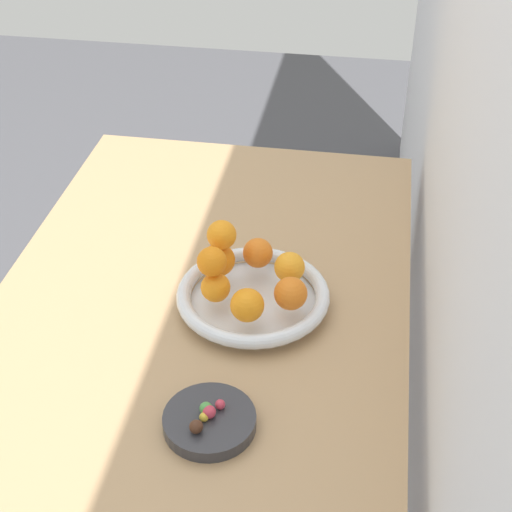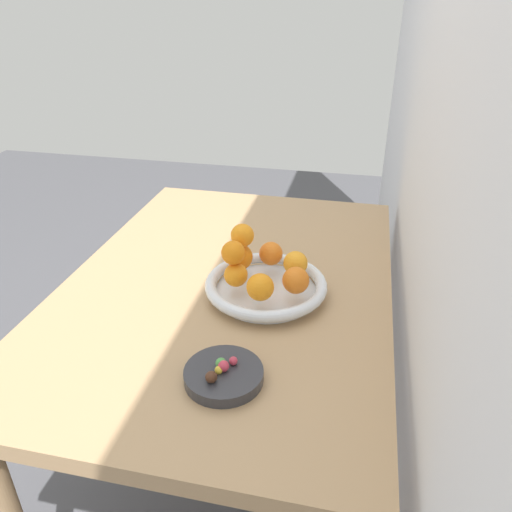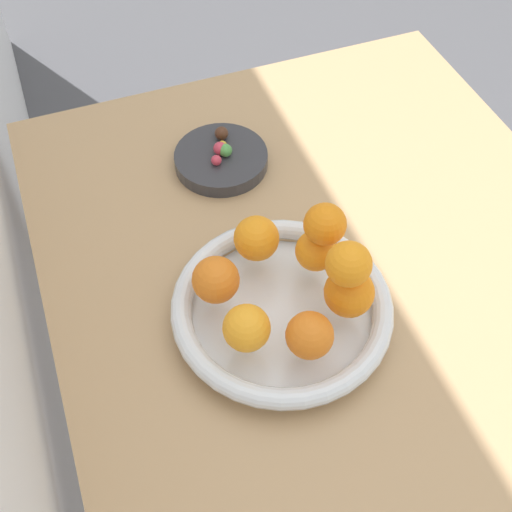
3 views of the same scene
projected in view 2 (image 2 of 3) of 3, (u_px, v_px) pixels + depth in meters
ground_plane at (235, 483)px, 1.55m from camera, size 6.00×6.00×0.00m
wall_back at (461, 56)px, 0.87m from camera, size 4.00×0.05×2.50m
dining_table at (230, 309)px, 1.24m from camera, size 1.10×0.76×0.74m
fruit_bowl at (266, 286)px, 1.12m from camera, size 0.28×0.28×0.04m
candy_dish at (224, 375)px, 0.88m from camera, size 0.14×0.14×0.02m
orange_0 at (236, 275)px, 1.08m from camera, size 0.05×0.05×0.05m
orange_1 at (260, 287)px, 1.03m from camera, size 0.06×0.06×0.06m
orange_2 at (296, 280)px, 1.06m from camera, size 0.06×0.06×0.06m
orange_3 at (295, 263)px, 1.12m from camera, size 0.06×0.06×0.06m
orange_4 at (271, 254)px, 1.16m from camera, size 0.06×0.06×0.06m
orange_5 at (240, 257)px, 1.14m from camera, size 0.06×0.06×0.06m
orange_6 at (233, 253)px, 1.06m from camera, size 0.05×0.05×0.05m
orange_7 at (242, 235)px, 1.12m from camera, size 0.05×0.05×0.05m
candy_ball_0 at (219, 370)px, 0.87m from camera, size 0.01×0.01×0.01m
candy_ball_1 at (211, 377)px, 0.85m from camera, size 0.02×0.02×0.02m
candy_ball_2 at (223, 366)px, 0.87m from camera, size 0.02×0.02×0.02m
candy_ball_3 at (221, 363)px, 0.88m from camera, size 0.02×0.02×0.02m
candy_ball_4 at (233, 361)px, 0.89m from camera, size 0.02×0.02×0.02m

